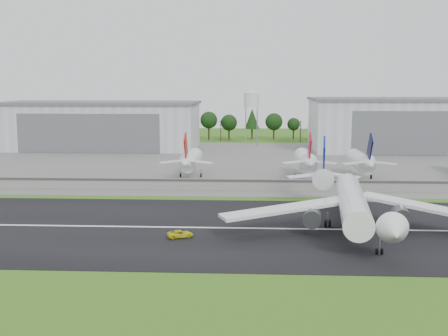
# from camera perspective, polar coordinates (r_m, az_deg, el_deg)

# --- Properties ---
(ground) EXTENTS (600.00, 600.00, 0.00)m
(ground) POSITION_cam_1_polar(r_m,az_deg,el_deg) (114.45, 4.93, -7.45)
(ground) COLOR #376A19
(ground) RESTS_ON ground
(runway) EXTENTS (320.00, 60.00, 0.10)m
(runway) POSITION_cam_1_polar(r_m,az_deg,el_deg) (124.08, 4.78, -6.17)
(runway) COLOR black
(runway) RESTS_ON ground
(runway_centerline) EXTENTS (220.00, 1.00, 0.02)m
(runway_centerline) POSITION_cam_1_polar(r_m,az_deg,el_deg) (124.07, 4.78, -6.14)
(runway_centerline) COLOR white
(runway_centerline) RESTS_ON runway
(apron) EXTENTS (320.00, 150.00, 0.10)m
(apron) POSITION_cam_1_polar(r_m,az_deg,el_deg) (232.17, 3.96, 0.68)
(apron) COLOR slate
(apron) RESTS_ON ground
(blast_fence) EXTENTS (240.00, 0.61, 3.50)m
(blast_fence) POSITION_cam_1_polar(r_m,az_deg,el_deg) (167.67, 4.32, -1.71)
(blast_fence) COLOR gray
(blast_fence) RESTS_ON ground
(hangar_west) EXTENTS (97.00, 44.00, 23.20)m
(hangar_west) POSITION_cam_1_polar(r_m,az_deg,el_deg) (285.93, -12.46, 4.29)
(hangar_west) COLOR silver
(hangar_west) RESTS_ON ground
(hangar_east) EXTENTS (102.00, 47.00, 25.20)m
(hangar_east) POSITION_cam_1_polar(r_m,az_deg,el_deg) (286.69, 19.04, 4.24)
(hangar_east) COLOR silver
(hangar_east) RESTS_ON ground
(water_tower) EXTENTS (8.40, 8.40, 29.40)m
(water_tower) POSITION_cam_1_polar(r_m,az_deg,el_deg) (295.11, 2.82, 7.11)
(water_tower) COLOR #99999E
(water_tower) RESTS_ON ground
(utility_poles) EXTENTS (230.00, 3.00, 12.00)m
(utility_poles) POSITION_cam_1_polar(r_m,az_deg,el_deg) (311.63, 3.72, 2.65)
(utility_poles) COLOR black
(utility_poles) RESTS_ON ground
(treeline) EXTENTS (320.00, 16.00, 22.00)m
(treeline) POSITION_cam_1_polar(r_m,az_deg,el_deg) (326.56, 3.69, 2.91)
(treeline) COLOR black
(treeline) RESTS_ON ground
(main_airliner) EXTENTS (56.90, 59.26, 18.17)m
(main_airliner) POSITION_cam_1_polar(r_m,az_deg,el_deg) (124.35, 12.93, -4.03)
(main_airliner) COLOR white
(main_airliner) RESTS_ON runway
(ground_vehicle) EXTENTS (5.92, 4.40, 1.49)m
(ground_vehicle) POSITION_cam_1_polar(r_m,az_deg,el_deg) (116.78, -4.47, -6.69)
(ground_vehicle) COLOR yellow
(ground_vehicle) RESTS_ON runway
(parked_jet_red_a) EXTENTS (7.36, 31.29, 16.64)m
(parked_jet_red_a) POSITION_cam_1_polar(r_m,az_deg,el_deg) (189.46, -3.46, 0.79)
(parked_jet_red_a) COLOR white
(parked_jet_red_a) RESTS_ON ground
(parked_jet_red_b) EXTENTS (7.36, 31.29, 16.79)m
(parked_jet_red_b) POSITION_cam_1_polar(r_m,az_deg,el_deg) (189.10, 8.32, 0.74)
(parked_jet_red_b) COLOR silver
(parked_jet_red_b) RESTS_ON ground
(parked_jet_navy) EXTENTS (7.36, 31.29, 16.66)m
(parked_jet_navy) POSITION_cam_1_polar(r_m,az_deg,el_deg) (191.71, 13.84, 0.65)
(parked_jet_navy) COLOR white
(parked_jet_navy) RESTS_ON ground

